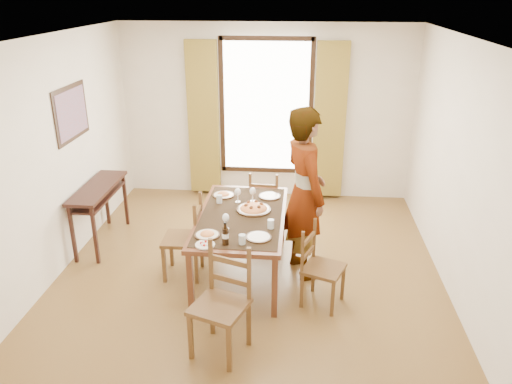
# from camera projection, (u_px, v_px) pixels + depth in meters

# --- Properties ---
(ground) EXTENTS (5.00, 5.00, 0.00)m
(ground) POSITION_uv_depth(u_px,v_px,m) (250.00, 273.00, 5.97)
(ground) COLOR #55351A
(ground) RESTS_ON ground
(room_shell) EXTENTS (4.60, 5.10, 2.74)m
(room_shell) POSITION_uv_depth(u_px,v_px,m) (250.00, 146.00, 5.50)
(room_shell) COLOR white
(room_shell) RESTS_ON ground
(console_table) EXTENTS (0.38, 1.20, 0.80)m
(console_table) POSITION_uv_depth(u_px,v_px,m) (98.00, 195.00, 6.44)
(console_table) COLOR black
(console_table) RESTS_ON ground
(dining_table) EXTENTS (0.99, 1.79, 0.76)m
(dining_table) POSITION_uv_depth(u_px,v_px,m) (242.00, 220.00, 5.73)
(dining_table) COLOR brown
(dining_table) RESTS_ON ground
(chair_west) EXTENTS (0.45, 0.45, 0.99)m
(chair_west) POSITION_uv_depth(u_px,v_px,m) (186.00, 240.00, 5.77)
(chair_west) COLOR brown
(chair_west) RESTS_ON ground
(chair_north) EXTENTS (0.44, 0.44, 0.93)m
(chair_north) POSITION_uv_depth(u_px,v_px,m) (265.00, 204.00, 6.77)
(chair_north) COLOR brown
(chair_north) RESTS_ON ground
(chair_south) EXTENTS (0.59, 0.59, 1.04)m
(chair_south) POSITION_uv_depth(u_px,v_px,m) (222.00, 305.00, 4.54)
(chair_south) COLOR brown
(chair_south) RESTS_ON ground
(chair_east) EXTENTS (0.51, 0.51, 0.90)m
(chair_east) POSITION_uv_depth(u_px,v_px,m) (321.00, 269.00, 5.26)
(chair_east) COLOR brown
(chair_east) RESTS_ON ground
(man) EXTENTS (1.08, 1.02, 2.00)m
(man) POSITION_uv_depth(u_px,v_px,m) (305.00, 194.00, 5.65)
(man) COLOR #919399
(man) RESTS_ON ground
(plate_sw) EXTENTS (0.27, 0.27, 0.05)m
(plate_sw) POSITION_uv_depth(u_px,v_px,m) (207.00, 233.00, 5.21)
(plate_sw) COLOR silver
(plate_sw) RESTS_ON dining_table
(plate_se) EXTENTS (0.27, 0.27, 0.05)m
(plate_se) POSITION_uv_depth(u_px,v_px,m) (259.00, 236.00, 5.16)
(plate_se) COLOR silver
(plate_se) RESTS_ON dining_table
(plate_nw) EXTENTS (0.27, 0.27, 0.05)m
(plate_nw) POSITION_uv_depth(u_px,v_px,m) (223.00, 194.00, 6.20)
(plate_nw) COLOR silver
(plate_nw) RESTS_ON dining_table
(plate_ne) EXTENTS (0.27, 0.27, 0.05)m
(plate_ne) POSITION_uv_depth(u_px,v_px,m) (270.00, 195.00, 6.17)
(plate_ne) COLOR silver
(plate_ne) RESTS_ON dining_table
(pasta_platter) EXTENTS (0.40, 0.40, 0.10)m
(pasta_platter) POSITION_uv_depth(u_px,v_px,m) (254.00, 207.00, 5.79)
(pasta_platter) COLOR #B85517
(pasta_platter) RESTS_ON dining_table
(caprese_plate) EXTENTS (0.20, 0.20, 0.04)m
(caprese_plate) POSITION_uv_depth(u_px,v_px,m) (205.00, 244.00, 5.02)
(caprese_plate) COLOR silver
(caprese_plate) RESTS_ON dining_table
(wine_glass_a) EXTENTS (0.08, 0.08, 0.18)m
(wine_glass_a) POSITION_uv_depth(u_px,v_px,m) (226.00, 221.00, 5.33)
(wine_glass_a) COLOR white
(wine_glass_a) RESTS_ON dining_table
(wine_glass_b) EXTENTS (0.08, 0.08, 0.18)m
(wine_glass_b) POSITION_uv_depth(u_px,v_px,m) (253.00, 194.00, 6.02)
(wine_glass_b) COLOR white
(wine_glass_b) RESTS_ON dining_table
(wine_glass_c) EXTENTS (0.08, 0.08, 0.18)m
(wine_glass_c) POSITION_uv_depth(u_px,v_px,m) (238.00, 195.00, 5.99)
(wine_glass_c) COLOR white
(wine_glass_c) RESTS_ON dining_table
(tumbler_a) EXTENTS (0.07, 0.07, 0.10)m
(tumbler_a) POSITION_uv_depth(u_px,v_px,m) (271.00, 224.00, 5.36)
(tumbler_a) COLOR silver
(tumbler_a) RESTS_ON dining_table
(tumbler_b) EXTENTS (0.07, 0.07, 0.10)m
(tumbler_b) POSITION_uv_depth(u_px,v_px,m) (219.00, 199.00, 5.99)
(tumbler_b) COLOR silver
(tumbler_b) RESTS_ON dining_table
(tumbler_c) EXTENTS (0.07, 0.07, 0.10)m
(tumbler_c) POSITION_uv_depth(u_px,v_px,m) (242.00, 239.00, 5.04)
(tumbler_c) COLOR silver
(tumbler_c) RESTS_ON dining_table
(wine_bottle) EXTENTS (0.07, 0.07, 0.25)m
(wine_bottle) POSITION_uv_depth(u_px,v_px,m) (225.00, 233.00, 5.00)
(wine_bottle) COLOR black
(wine_bottle) RESTS_ON dining_table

